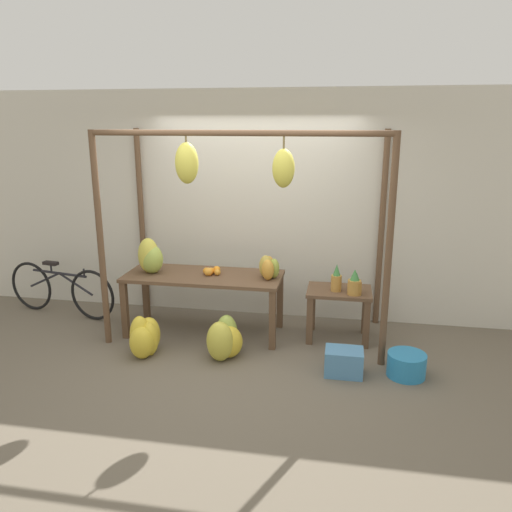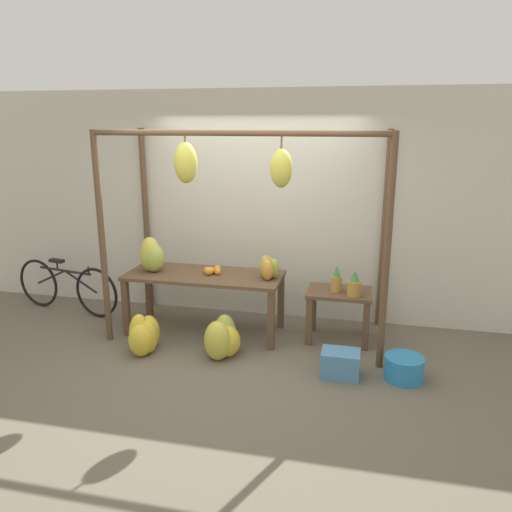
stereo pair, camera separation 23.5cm
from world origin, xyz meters
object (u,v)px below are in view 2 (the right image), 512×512
(orange_pile, at_px, (211,271))
(pineapple_cluster, at_px, (349,284))
(papaya_pile, at_px, (269,268))
(banana_pile_on_table, at_px, (152,256))
(blue_bucket, at_px, (404,368))
(parked_bicycle, at_px, (66,286))
(banana_pile_ground_left, at_px, (144,336))
(fruit_crate_white, at_px, (340,364))
(banana_pile_ground_right, at_px, (222,339))

(orange_pile, relative_size, pineapple_cluster, 0.64)
(papaya_pile, bearing_deg, banana_pile_on_table, -178.24)
(blue_bucket, height_order, parked_bicycle, parked_bicycle)
(orange_pile, xyz_separation_m, blue_bucket, (2.15, -0.68, -0.64))
(pineapple_cluster, bearing_deg, blue_bucket, -49.29)
(pineapple_cluster, distance_m, banana_pile_ground_left, 2.29)
(pineapple_cluster, bearing_deg, papaya_pile, 179.47)
(banana_pile_on_table, relative_size, orange_pile, 1.90)
(banana_pile_ground_left, relative_size, fruit_crate_white, 1.19)
(blue_bucket, bearing_deg, orange_pile, 162.42)
(pineapple_cluster, distance_m, fruit_crate_white, 0.94)
(blue_bucket, xyz_separation_m, parked_bicycle, (-4.20, 0.89, 0.22))
(banana_pile_ground_left, bearing_deg, orange_pile, 51.24)
(blue_bucket, relative_size, parked_bicycle, 0.23)
(fruit_crate_white, distance_m, parked_bicycle, 3.73)
(fruit_crate_white, bearing_deg, pineapple_cluster, 87.98)
(fruit_crate_white, height_order, blue_bucket, fruit_crate_white)
(banana_pile_ground_right, bearing_deg, parked_bicycle, 160.83)
(banana_pile_on_table, xyz_separation_m, parked_bicycle, (-1.34, 0.26, -0.56))
(banana_pile_on_table, relative_size, pineapple_cluster, 1.22)
(banana_pile_on_table, distance_m, banana_pile_ground_left, 0.97)
(fruit_crate_white, distance_m, blue_bucket, 0.61)
(orange_pile, bearing_deg, banana_pile_ground_left, -128.76)
(orange_pile, height_order, banana_pile_ground_left, orange_pile)
(orange_pile, bearing_deg, fruit_crate_white, -25.95)
(pineapple_cluster, relative_size, banana_pile_ground_left, 0.76)
(banana_pile_ground_right, bearing_deg, orange_pile, 115.91)
(banana_pile_ground_right, bearing_deg, fruit_crate_white, -6.86)
(orange_pile, distance_m, pineapple_cluster, 1.57)
(fruit_crate_white, xyz_separation_m, blue_bucket, (0.60, 0.07, -0.01))
(pineapple_cluster, relative_size, papaya_pile, 1.03)
(blue_bucket, bearing_deg, papaya_pile, 155.24)
(banana_pile_on_table, height_order, banana_pile_ground_right, banana_pile_on_table)
(papaya_pile, bearing_deg, fruit_crate_white, -40.77)
(banana_pile_on_table, relative_size, banana_pile_ground_left, 0.93)
(orange_pile, relative_size, papaya_pile, 0.66)
(blue_bucket, xyz_separation_m, papaya_pile, (-1.47, 0.68, 0.72))
(banana_pile_ground_right, bearing_deg, banana_pile_on_table, 150.89)
(orange_pile, distance_m, banana_pile_ground_left, 1.05)
(banana_pile_ground_left, bearing_deg, banana_pile_on_table, 103.30)
(orange_pile, distance_m, fruit_crate_white, 1.83)
(banana_pile_ground_left, bearing_deg, pineapple_cluster, 17.83)
(banana_pile_on_table, bearing_deg, fruit_crate_white, -17.44)
(parked_bicycle, xyz_separation_m, papaya_pile, (2.72, -0.22, 0.49))
(orange_pile, bearing_deg, banana_pile_ground_right, -64.09)
(banana_pile_on_table, bearing_deg, banana_pile_ground_left, -76.70)
(banana_pile_on_table, height_order, papaya_pile, banana_pile_on_table)
(blue_bucket, bearing_deg, banana_pile_on_table, 167.42)
(orange_pile, relative_size, parked_bicycle, 0.13)
(banana_pile_on_table, xyz_separation_m, blue_bucket, (2.85, -0.64, -0.79))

